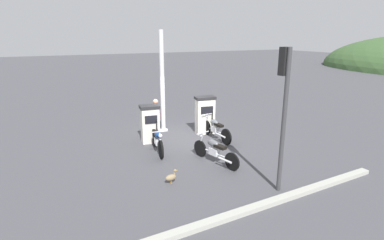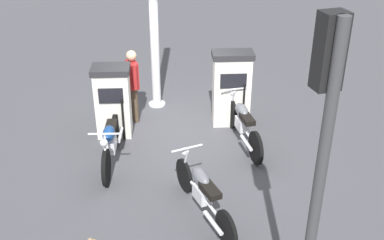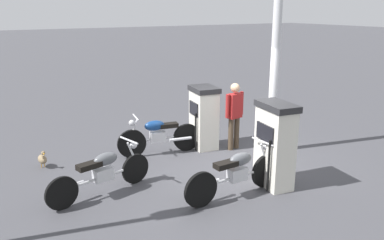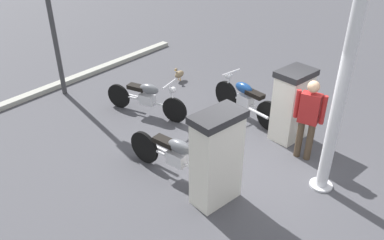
{
  "view_description": "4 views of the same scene",
  "coord_description": "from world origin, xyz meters",
  "px_view_note": "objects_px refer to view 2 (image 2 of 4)",
  "views": [
    {
      "loc": [
        11.14,
        -5.11,
        4.23
      ],
      "look_at": [
        1.45,
        -0.17,
        1.18
      ],
      "focal_mm": 28.49,
      "sensor_mm": 36.0,
      "label": 1
    },
    {
      "loc": [
        8.87,
        -1.42,
        5.0
      ],
      "look_at": [
        1.1,
        0.15,
        0.81
      ],
      "focal_mm": 44.27,
      "sensor_mm": 36.0,
      "label": 2
    },
    {
      "loc": [
        4.86,
        6.57,
        3.37
      ],
      "look_at": [
        0.76,
        -0.37,
        1.06
      ],
      "focal_mm": 36.87,
      "sensor_mm": 36.0,
      "label": 3
    },
    {
      "loc": [
        -3.04,
        5.33,
        4.45
      ],
      "look_at": [
        1.08,
        0.48,
        0.75
      ],
      "focal_mm": 35.95,
      "sensor_mm": 36.0,
      "label": 4
    }
  ],
  "objects_px": {
    "motorcycle_near_pump": "(111,143)",
    "roadside_traffic_light": "(321,143)",
    "motorcycle_far_pump": "(242,123)",
    "fuel_pump_far": "(232,88)",
    "motorcycle_extra": "(203,191)",
    "attendant_person": "(133,81)",
    "fuel_pump_near": "(113,101)",
    "canopy_support_pole": "(154,17)"
  },
  "relations": [
    {
      "from": "motorcycle_extra",
      "to": "canopy_support_pole",
      "type": "relative_size",
      "value": 0.47
    },
    {
      "from": "fuel_pump_far",
      "to": "attendant_person",
      "type": "relative_size",
      "value": 1.01
    },
    {
      "from": "motorcycle_extra",
      "to": "attendant_person",
      "type": "relative_size",
      "value": 1.28
    },
    {
      "from": "fuel_pump_near",
      "to": "motorcycle_far_pump",
      "type": "bearing_deg",
      "value": 70.65
    },
    {
      "from": "fuel_pump_near",
      "to": "attendant_person",
      "type": "height_order",
      "value": "attendant_person"
    },
    {
      "from": "motorcycle_near_pump",
      "to": "motorcycle_far_pump",
      "type": "relative_size",
      "value": 0.92
    },
    {
      "from": "fuel_pump_far",
      "to": "motorcycle_extra",
      "type": "distance_m",
      "value": 3.28
    },
    {
      "from": "roadside_traffic_light",
      "to": "motorcycle_extra",
      "type": "bearing_deg",
      "value": -165.71
    },
    {
      "from": "attendant_person",
      "to": "roadside_traffic_light",
      "type": "bearing_deg",
      "value": 13.02
    },
    {
      "from": "motorcycle_far_pump",
      "to": "attendant_person",
      "type": "xyz_separation_m",
      "value": [
        -1.46,
        -2.06,
        0.47
      ]
    },
    {
      "from": "fuel_pump_near",
      "to": "motorcycle_near_pump",
      "type": "distance_m",
      "value": 1.22
    },
    {
      "from": "motorcycle_near_pump",
      "to": "motorcycle_extra",
      "type": "distance_m",
      "value": 2.28
    },
    {
      "from": "motorcycle_near_pump",
      "to": "motorcycle_extra",
      "type": "height_order",
      "value": "motorcycle_near_pump"
    },
    {
      "from": "attendant_person",
      "to": "roadside_traffic_light",
      "type": "height_order",
      "value": "roadside_traffic_light"
    },
    {
      "from": "fuel_pump_far",
      "to": "roadside_traffic_light",
      "type": "height_order",
      "value": "roadside_traffic_light"
    },
    {
      "from": "fuel_pump_near",
      "to": "fuel_pump_far",
      "type": "bearing_deg",
      "value": 90.0
    },
    {
      "from": "fuel_pump_far",
      "to": "motorcycle_far_pump",
      "type": "relative_size",
      "value": 0.77
    },
    {
      "from": "canopy_support_pole",
      "to": "fuel_pump_near",
      "type": "bearing_deg",
      "value": -40.55
    },
    {
      "from": "motorcycle_near_pump",
      "to": "canopy_support_pole",
      "type": "xyz_separation_m",
      "value": [
        -2.41,
        1.19,
        1.68
      ]
    },
    {
      "from": "attendant_person",
      "to": "roadside_traffic_light",
      "type": "distance_m",
      "value": 6.35
    },
    {
      "from": "canopy_support_pole",
      "to": "fuel_pump_far",
      "type": "bearing_deg",
      "value": 50.14
    },
    {
      "from": "fuel_pump_far",
      "to": "attendant_person",
      "type": "distance_m",
      "value": 2.15
    },
    {
      "from": "fuel_pump_far",
      "to": "canopy_support_pole",
      "type": "distance_m",
      "value": 2.33
    },
    {
      "from": "motorcycle_extra",
      "to": "motorcycle_near_pump",
      "type": "bearing_deg",
      "value": -142.97
    },
    {
      "from": "motorcycle_far_pump",
      "to": "attendant_person",
      "type": "distance_m",
      "value": 2.57
    },
    {
      "from": "motorcycle_near_pump",
      "to": "roadside_traffic_light",
      "type": "bearing_deg",
      "value": 25.19
    },
    {
      "from": "fuel_pump_far",
      "to": "motorcycle_far_pump",
      "type": "bearing_deg",
      "value": -0.43
    },
    {
      "from": "motorcycle_far_pump",
      "to": "attendant_person",
      "type": "bearing_deg",
      "value": -125.35
    },
    {
      "from": "motorcycle_near_pump",
      "to": "roadside_traffic_light",
      "type": "distance_m",
      "value": 5.16
    },
    {
      "from": "motorcycle_near_pump",
      "to": "roadside_traffic_light",
      "type": "xyz_separation_m",
      "value": [
        4.21,
        1.98,
        2.21
      ]
    },
    {
      "from": "fuel_pump_near",
      "to": "attendant_person",
      "type": "bearing_deg",
      "value": 140.59
    },
    {
      "from": "motorcycle_near_pump",
      "to": "attendant_person",
      "type": "bearing_deg",
      "value": 160.85
    },
    {
      "from": "attendant_person",
      "to": "fuel_pump_near",
      "type": "bearing_deg",
      "value": -39.41
    },
    {
      "from": "motorcycle_near_pump",
      "to": "motorcycle_far_pump",
      "type": "height_order",
      "value": "motorcycle_near_pump"
    },
    {
      "from": "motorcycle_far_pump",
      "to": "attendant_person",
      "type": "height_order",
      "value": "attendant_person"
    },
    {
      "from": "fuel_pump_far",
      "to": "motorcycle_far_pump",
      "type": "height_order",
      "value": "fuel_pump_far"
    },
    {
      "from": "fuel_pump_far",
      "to": "motorcycle_extra",
      "type": "bearing_deg",
      "value": -23.57
    },
    {
      "from": "roadside_traffic_light",
      "to": "motorcycle_far_pump",
      "type": "bearing_deg",
      "value": 171.31
    },
    {
      "from": "motorcycle_near_pump",
      "to": "roadside_traffic_light",
      "type": "height_order",
      "value": "roadside_traffic_light"
    },
    {
      "from": "canopy_support_pole",
      "to": "motorcycle_far_pump",
      "type": "bearing_deg",
      "value": 34.74
    },
    {
      "from": "roadside_traffic_light",
      "to": "fuel_pump_far",
      "type": "bearing_deg",
      "value": 172.66
    },
    {
      "from": "fuel_pump_near",
      "to": "motorcycle_near_pump",
      "type": "relative_size",
      "value": 0.77
    }
  ]
}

